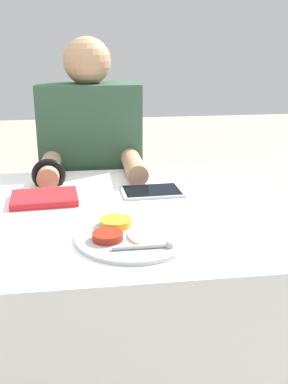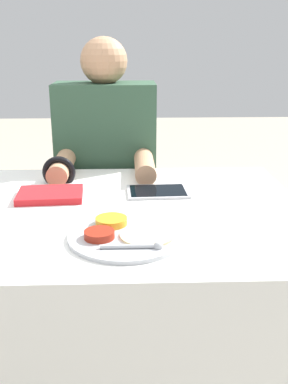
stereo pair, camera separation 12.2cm
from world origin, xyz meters
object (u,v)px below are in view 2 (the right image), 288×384
object	(u,v)px
red_notebook	(50,195)
tablet_device	(158,192)
thali_tray	(125,235)
person_diner	(107,200)

from	to	relation	value
red_notebook	tablet_device	xyz separation A→B (m)	(0.33, 0.04, -0.00)
thali_tray	red_notebook	size ratio (longest dim) A/B	1.39
thali_tray	red_notebook	bearing A→B (deg)	127.17
thali_tray	person_diner	bearing A→B (deg)	95.97
tablet_device	person_diner	world-z (taller)	person_diner
red_notebook	person_diner	xyz separation A→B (m)	(0.15, 0.44, -0.17)
red_notebook	person_diner	world-z (taller)	person_diner
tablet_device	person_diner	xyz separation A→B (m)	(-0.18, 0.41, -0.17)
tablet_device	person_diner	distance (m)	0.47
thali_tray	person_diner	distance (m)	0.76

